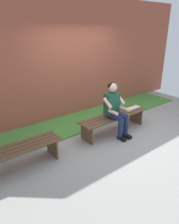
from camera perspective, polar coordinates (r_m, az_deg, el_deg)
The scene contains 8 objects.
ground_plane at distance 3.97m, azimuth 3.53°, elevation -15.65°, with size 10.00×7.00×0.04m, color #9E9E99.
grass_strip at distance 5.44m, azimuth -11.23°, elevation -4.52°, with size 9.00×1.41×0.03m, color #478C38.
brick_wall at distance 5.81m, azimuth -8.51°, elevation 13.67°, with size 9.50×0.24×3.18m, color #9E4C38.
bench_near at distance 5.17m, azimuth 6.54°, elevation -1.83°, with size 1.89×0.46×0.42m.
bench_far at distance 4.01m, azimuth -20.16°, elevation -10.68°, with size 1.81×0.46×0.42m.
person_seated at distance 4.93m, azimuth 6.92°, elevation 1.21°, with size 0.50×0.69×1.23m.
apple at distance 5.37m, azimuth 10.88°, elevation 0.37°, with size 0.08×0.08×0.08m, color gold.
book_open at distance 5.65m, azimuth 11.65°, elevation 1.09°, with size 0.41×0.16×0.02m.
Camera 1 is at (3.38, 3.32, 2.40)m, focal length 33.98 mm.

